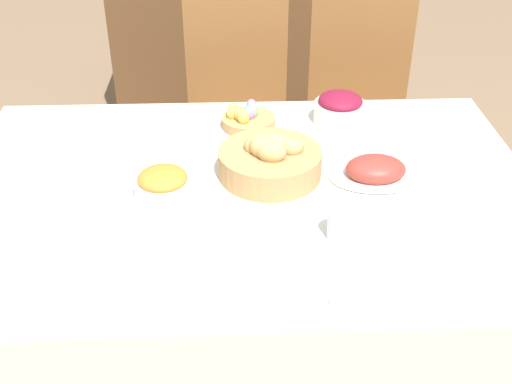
# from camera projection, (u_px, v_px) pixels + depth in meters

# --- Properties ---
(ground_plane) EXTENTS (12.00, 12.00, 0.00)m
(ground_plane) POSITION_uv_depth(u_px,v_px,m) (246.00, 370.00, 2.19)
(ground_plane) COLOR #7F664C
(dining_table) EXTENTS (1.65, 1.12, 0.74)m
(dining_table) POSITION_uv_depth(u_px,v_px,m) (245.00, 288.00, 1.99)
(dining_table) COLOR silver
(dining_table) RESTS_ON ground
(chair_far_right) EXTENTS (0.46, 0.46, 0.98)m
(chair_far_right) POSITION_uv_depth(u_px,v_px,m) (358.00, 115.00, 2.68)
(chair_far_right) COLOR brown
(chair_far_right) RESTS_ON ground
(chair_far_center) EXTENTS (0.44, 0.44, 0.98)m
(chair_far_center) POSITION_uv_depth(u_px,v_px,m) (239.00, 117.00, 2.66)
(chair_far_center) COLOR brown
(chair_far_center) RESTS_ON ground
(sideboard) EXTENTS (1.12, 0.44, 0.95)m
(sideboard) POSITION_uv_depth(u_px,v_px,m) (219.00, 41.00, 3.55)
(sideboard) COLOR brown
(sideboard) RESTS_ON ground
(bread_basket) EXTENTS (0.29, 0.29, 0.13)m
(bread_basket) POSITION_uv_depth(u_px,v_px,m) (270.00, 160.00, 1.82)
(bread_basket) COLOR #AD8451
(bread_basket) RESTS_ON dining_table
(egg_basket) EXTENTS (0.18, 0.18, 0.08)m
(egg_basket) POSITION_uv_depth(u_px,v_px,m) (247.00, 119.00, 2.08)
(egg_basket) COLOR #AD8451
(egg_basket) RESTS_ON dining_table
(ham_platter) EXTENTS (0.26, 0.18, 0.07)m
(ham_platter) POSITION_uv_depth(u_px,v_px,m) (375.00, 171.00, 1.82)
(ham_platter) COLOR silver
(ham_platter) RESTS_ON dining_table
(carrot_bowl) EXTENTS (0.16, 0.16, 0.08)m
(carrot_bowl) POSITION_uv_depth(u_px,v_px,m) (163.00, 184.00, 1.73)
(carrot_bowl) COLOR silver
(carrot_bowl) RESTS_ON dining_table
(beet_salad_bowl) EXTENTS (0.17, 0.17, 0.10)m
(beet_salad_bowl) POSITION_uv_depth(u_px,v_px,m) (340.00, 108.00, 2.10)
(beet_salad_bowl) COLOR silver
(beet_salad_bowl) RESTS_ON dining_table
(dinner_plate) EXTENTS (0.25, 0.25, 0.01)m
(dinner_plate) POSITION_uv_depth(u_px,v_px,m) (248.00, 283.00, 1.44)
(dinner_plate) COLOR silver
(dinner_plate) RESTS_ON dining_table
(fork) EXTENTS (0.01, 0.18, 0.00)m
(fork) POSITION_uv_depth(u_px,v_px,m) (183.00, 286.00, 1.44)
(fork) COLOR silver
(fork) RESTS_ON dining_table
(knife) EXTENTS (0.01, 0.18, 0.00)m
(knife) POSITION_uv_depth(u_px,v_px,m) (314.00, 282.00, 1.45)
(knife) COLOR silver
(knife) RESTS_ON dining_table
(spoon) EXTENTS (0.01, 0.18, 0.00)m
(spoon) POSITION_uv_depth(u_px,v_px,m) (327.00, 282.00, 1.45)
(spoon) COLOR silver
(spoon) RESTS_ON dining_table
(drinking_cup) EXTENTS (0.07, 0.07, 0.08)m
(drinking_cup) POSITION_uv_depth(u_px,v_px,m) (341.00, 224.00, 1.57)
(drinking_cup) COLOR silver
(drinking_cup) RESTS_ON dining_table
(butter_dish) EXTENTS (0.10, 0.06, 0.03)m
(butter_dish) POSITION_uv_depth(u_px,v_px,m) (133.00, 234.00, 1.58)
(butter_dish) COLOR silver
(butter_dish) RESTS_ON dining_table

